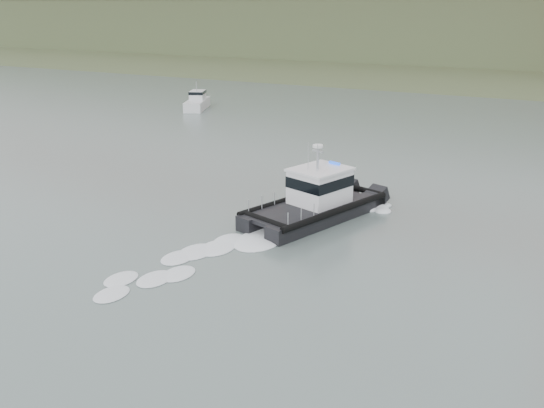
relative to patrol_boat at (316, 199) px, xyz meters
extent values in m
plane|color=#4E5D58|center=(-0.85, -12.01, -1.24)|extent=(400.00, 400.00, 0.00)
cube|color=#354829|center=(-0.85, 79.99, -1.24)|extent=(500.00, 44.72, 16.25)
cube|color=#354829|center=(-0.85, 107.99, 4.76)|extent=(500.00, 70.00, 18.00)
cube|color=#354829|center=(-0.85, 132.99, 9.76)|extent=(500.00, 60.00, 16.00)
cube|color=black|center=(-1.24, 0.24, -0.85)|extent=(4.31, 10.07, 1.11)
cube|color=black|center=(1.14, -0.53, -0.85)|extent=(4.31, 10.07, 1.11)
cube|color=black|center=(-0.19, -0.58, -0.41)|extent=(6.25, 9.52, 0.23)
cube|color=white|center=(0.10, 0.30, 0.77)|extent=(3.68, 4.03, 2.13)
cube|color=black|center=(0.10, 0.30, 1.16)|extent=(3.75, 4.10, 0.70)
cube|color=white|center=(0.10, 0.30, 1.91)|extent=(3.91, 4.27, 0.15)
cylinder|color=#9A9EA2|center=(0.01, 0.03, 2.67)|extent=(0.15, 0.15, 1.67)
cylinder|color=white|center=(0.01, 0.03, 3.46)|extent=(0.65, 0.65, 0.17)
cube|color=silver|center=(-30.47, 31.41, -0.69)|extent=(4.52, 6.94, 1.32)
cube|color=silver|center=(-30.67, 31.92, 0.41)|extent=(2.62, 3.11, 1.32)
cube|color=black|center=(-30.67, 31.92, 0.85)|extent=(2.70, 3.18, 0.38)
cylinder|color=#9A9EA2|center=(-30.47, 31.41, 1.62)|extent=(0.09, 0.09, 1.32)
camera|label=1|loc=(14.42, -33.91, 11.91)|focal=40.00mm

